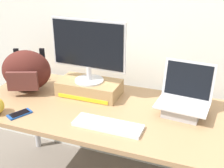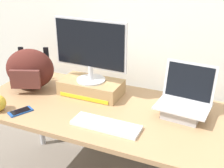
# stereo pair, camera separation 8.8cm
# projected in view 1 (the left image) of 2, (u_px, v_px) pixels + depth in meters

# --- Properties ---
(back_wall) EXTENTS (7.00, 0.10, 2.60)m
(back_wall) POSITION_uv_depth(u_px,v_px,m) (136.00, 11.00, 2.08)
(back_wall) COLOR silver
(back_wall) RESTS_ON ground
(desk) EXTENTS (1.87, 0.79, 0.75)m
(desk) POSITION_uv_depth(u_px,v_px,m) (112.00, 118.00, 1.90)
(desk) COLOR #A87F56
(desk) RESTS_ON ground
(toner_box_yellow) EXTENTS (0.44, 0.24, 0.10)m
(toner_box_yellow) POSITION_uv_depth(u_px,v_px,m) (89.00, 88.00, 2.06)
(toner_box_yellow) COLOR #A88456
(toner_box_yellow) RESTS_ON desk
(desktop_monitor) EXTENTS (0.54, 0.21, 0.44)m
(desktop_monitor) POSITION_uv_depth(u_px,v_px,m) (88.00, 49.00, 1.94)
(desktop_monitor) COLOR silver
(desktop_monitor) RESTS_ON toner_box_yellow
(open_laptop) EXTENTS (0.34, 0.28, 0.32)m
(open_laptop) POSITION_uv_depth(u_px,v_px,m) (183.00, 104.00, 1.80)
(open_laptop) COLOR #ADADB2
(open_laptop) RESTS_ON desk
(external_keyboard) EXTENTS (0.42, 0.14, 0.02)m
(external_keyboard) POSITION_uv_depth(u_px,v_px,m) (108.00, 125.00, 1.68)
(external_keyboard) COLOR white
(external_keyboard) RESTS_ON desk
(messenger_backpack) EXTENTS (0.41, 0.34, 0.30)m
(messenger_backpack) POSITION_uv_depth(u_px,v_px,m) (26.00, 71.00, 2.09)
(messenger_backpack) COLOR #4C1E19
(messenger_backpack) RESTS_ON desk
(cell_phone) EXTENTS (0.13, 0.16, 0.01)m
(cell_phone) POSITION_uv_depth(u_px,v_px,m) (20.00, 114.00, 1.81)
(cell_phone) COLOR #19479E
(cell_phone) RESTS_ON desk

